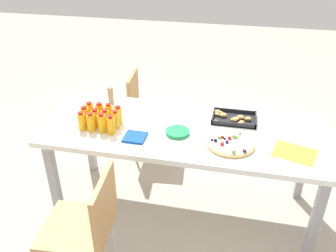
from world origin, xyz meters
TOP-DOWN VIEW (x-y plane):
  - ground_plane at (0.00, 0.00)m, footprint 12.00×12.00m
  - party_table at (0.00, 0.00)m, footprint 2.01×0.82m
  - chair_far_left at (-0.50, 0.72)m, footprint 0.44×0.44m
  - chair_near_left at (-0.44, -0.79)m, footprint 0.43×0.43m
  - juice_bottle_0 at (-0.71, -0.17)m, footprint 0.05×0.05m
  - juice_bottle_1 at (-0.64, -0.17)m, footprint 0.06×0.06m
  - juice_bottle_2 at (-0.56, -0.17)m, footprint 0.06×0.06m
  - juice_bottle_3 at (-0.49, -0.18)m, footprint 0.06×0.06m
  - juice_bottle_4 at (-0.72, -0.10)m, footprint 0.06×0.06m
  - juice_bottle_5 at (-0.64, -0.10)m, footprint 0.06×0.06m
  - juice_bottle_6 at (-0.56, -0.10)m, footprint 0.06×0.06m
  - juice_bottle_7 at (-0.49, -0.10)m, footprint 0.05×0.05m
  - juice_bottle_8 at (-0.71, -0.03)m, footprint 0.06×0.06m
  - juice_bottle_9 at (-0.64, -0.02)m, footprint 0.06×0.06m
  - juice_bottle_10 at (-0.57, -0.02)m, footprint 0.05×0.05m
  - juice_bottle_11 at (-0.49, -0.02)m, footprint 0.06×0.06m
  - fruit_pizza at (0.33, -0.15)m, footprint 0.32×0.32m
  - snack_tray at (0.33, 0.20)m, footprint 0.33×0.23m
  - plate_stack at (-0.04, -0.08)m, footprint 0.17×0.17m
  - napkin_stack at (-0.32, -0.20)m, footprint 0.15×0.15m
  - cardboard_tube at (-0.66, 0.26)m, footprint 0.04×0.04m
  - paper_folder at (0.74, -0.16)m, footprint 0.31×0.27m

SIDE VIEW (x-z plane):
  - ground_plane at x=0.00m, z-range 0.00..0.00m
  - chair_far_left at x=-0.50m, z-range 0.09..0.92m
  - chair_near_left at x=-0.44m, z-range 0.09..0.92m
  - party_table at x=0.00m, z-range 0.30..1.05m
  - paper_folder at x=0.74m, z-range 0.75..0.75m
  - napkin_stack at x=-0.32m, z-range 0.75..0.76m
  - plate_stack at x=-0.04m, z-range 0.75..0.77m
  - fruit_pizza at x=0.33m, z-range 0.74..0.78m
  - snack_tray at x=0.33m, z-range 0.74..0.78m
  - juice_bottle_5 at x=-0.64m, z-range 0.74..0.88m
  - juice_bottle_11 at x=-0.49m, z-range 0.74..0.88m
  - juice_bottle_6 at x=-0.56m, z-range 0.74..0.88m
  - juice_bottle_0 at x=-0.71m, z-range 0.74..0.88m
  - juice_bottle_1 at x=-0.64m, z-range 0.74..0.88m
  - juice_bottle_7 at x=-0.49m, z-range 0.74..0.89m
  - juice_bottle_3 at x=-0.49m, z-range 0.74..0.89m
  - juice_bottle_2 at x=-0.56m, z-range 0.74..0.89m
  - juice_bottle_4 at x=-0.72m, z-range 0.74..0.89m
  - juice_bottle_9 at x=-0.64m, z-range 0.74..0.89m
  - juice_bottle_8 at x=-0.71m, z-range 0.74..0.89m
  - juice_bottle_10 at x=-0.57m, z-range 0.74..0.89m
  - cardboard_tube at x=-0.66m, z-range 0.75..0.89m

